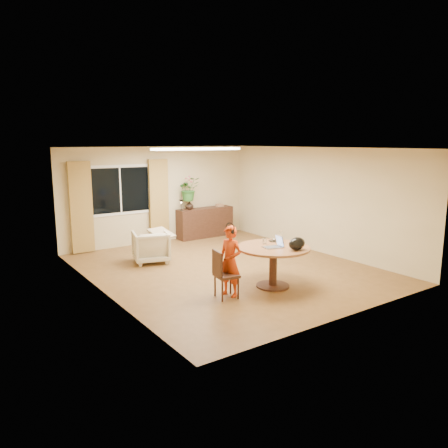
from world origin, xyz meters
The scene contains 24 objects.
floor centered at (0.00, 0.00, 0.00)m, with size 6.50×6.50×0.00m, color brown.
ceiling centered at (0.00, 0.00, 2.60)m, with size 6.50×6.50×0.00m, color white.
wall_back centered at (0.00, 3.25, 1.30)m, with size 5.50×5.50×0.00m, color tan.
wall_left centered at (-2.75, 0.00, 1.30)m, with size 6.50×6.50×0.00m, color tan.
wall_right centered at (2.75, 0.00, 1.30)m, with size 6.50×6.50×0.00m, color tan.
window centered at (-1.10, 3.23, 1.50)m, with size 1.70×0.03×1.30m.
curtain_left centered at (-2.15, 3.15, 1.15)m, with size 0.55×0.08×2.25m, color olive.
curtain_right centered at (-0.05, 3.15, 1.15)m, with size 0.55×0.08×2.25m, color olive.
ceiling_panel centered at (0.00, 1.20, 2.57)m, with size 2.20×0.35×0.05m, color white.
dining_table centered at (0.03, -1.48, 0.62)m, with size 1.38×1.38×0.79m.
dining_chair centered at (-1.04, -1.46, 0.44)m, with size 0.42×0.38×0.87m, color black, non-canonical shape.
child centered at (-0.93, -1.41, 0.64)m, with size 0.31×0.46×1.27m, color red.
laptop centered at (-0.04, -1.52, 0.90)m, with size 0.35×0.24×0.24m, color #B7B7BC, non-canonical shape.
tumbler centered at (0.04, -1.20, 0.84)m, with size 0.08×0.08×0.11m, color white, non-canonical shape.
wine_glass centered at (0.43, -1.25, 0.89)m, with size 0.08×0.08×0.22m, color white, non-canonical shape.
pot_lid centered at (0.33, -1.13, 0.80)m, with size 0.20×0.20×0.03m, color white, non-canonical shape.
handbag centered at (0.20, -1.92, 0.90)m, with size 0.36×0.21×0.24m, color black, non-canonical shape.
armchair centered at (-1.13, 1.44, 0.36)m, with size 0.77×0.79×0.72m, color beige.
throw centered at (-0.86, 1.41, 0.74)m, with size 0.45×0.55×0.03m, color #C3B39C, non-canonical shape.
sideboard centered at (1.34, 3.01, 0.42)m, with size 1.70×0.42×0.85m, color black.
vase centered at (0.82, 3.01, 0.97)m, with size 0.24×0.24×0.25m, color black.
bouquet centered at (0.81, 3.01, 1.43)m, with size 0.59×0.51×0.66m, color #2A5F23.
book_stack centered at (1.85, 3.01, 0.89)m, with size 0.20×0.15×0.08m, color #8C6247, non-canonical shape.
desk_lamp centered at (0.53, 2.96, 1.01)m, with size 0.13×0.13×0.32m, color black, non-canonical shape.
Camera 1 is at (-5.30, -7.51, 2.74)m, focal length 35.00 mm.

